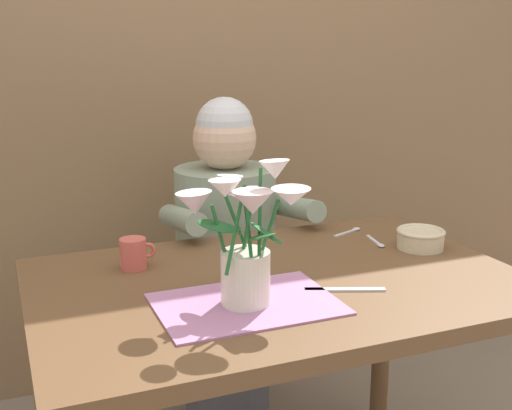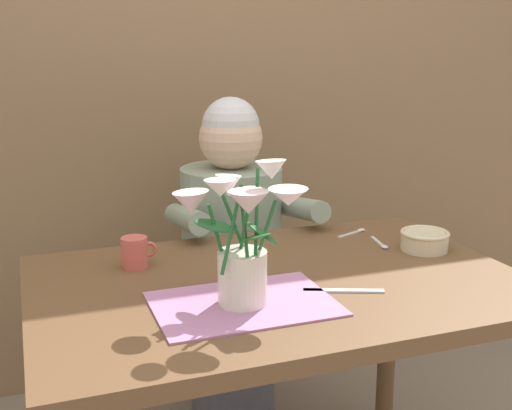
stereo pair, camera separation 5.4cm
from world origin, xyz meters
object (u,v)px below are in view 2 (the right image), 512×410
seated_person (232,264)px  ceramic_bowl (424,240)px  flower_vase (242,234)px  ceramic_mug (135,252)px  dinner_knife (344,291)px

seated_person → ceramic_bowl: 0.70m
flower_vase → ceramic_bowl: flower_vase is taller
ceramic_bowl → ceramic_mug: bearing=169.9°
ceramic_mug → dinner_knife: bearing=-38.6°
seated_person → flower_vase: bearing=-108.4°
ceramic_bowl → dinner_knife: ceramic_bowl is taller
flower_vase → ceramic_mug: flower_vase is taller
ceramic_mug → ceramic_bowl: bearing=-10.1°
ceramic_bowl → seated_person: bearing=125.4°
dinner_knife → ceramic_mug: size_ratio=2.04×
ceramic_bowl → flower_vase: bearing=-162.2°
ceramic_bowl → ceramic_mug: 0.80m
dinner_knife → seated_person: bearing=114.0°
flower_vase → ceramic_bowl: bearing=17.8°
seated_person → ceramic_bowl: seated_person is taller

